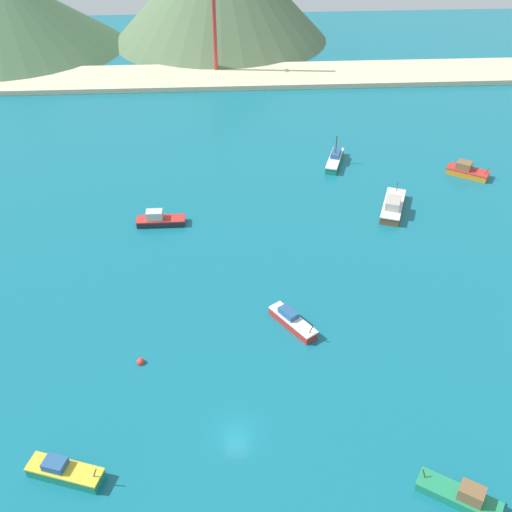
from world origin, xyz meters
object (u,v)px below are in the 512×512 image
fishing_boat_2 (335,160)px  fishing_boat_4 (64,472)px  fishing_boat_1 (159,220)px  fishing_boat_7 (292,321)px  fishing_boat_8 (461,496)px  buoy_0 (141,362)px  radio_tower (214,7)px  fishing_boat_6 (393,206)px  fishing_boat_3 (467,171)px

fishing_boat_2 → fishing_boat_4: 76.45m
fishing_boat_1 → fishing_boat_7: 31.96m
fishing_boat_2 → fishing_boat_8: (0.91, -71.03, -0.02)m
fishing_boat_4 → fishing_boat_7: fishing_boat_4 is taller
buoy_0 → radio_tower: 102.85m
fishing_boat_6 → fishing_boat_8: fishing_boat_6 is taller
fishing_boat_2 → fishing_boat_6: (7.03, -17.54, 0.15)m
fishing_boat_2 → fishing_boat_8: fishing_boat_2 is taller
fishing_boat_3 → fishing_boat_4: 86.61m
fishing_boat_8 → buoy_0: fishing_boat_8 is taller
fishing_boat_3 → fishing_boat_7: fishing_boat_3 is taller
fishing_boat_8 → buoy_0: size_ratio=8.16×
fishing_boat_2 → fishing_boat_8: 71.04m
buoy_0 → fishing_boat_7: bearing=16.2°
fishing_boat_4 → fishing_boat_6: size_ratio=0.77×
fishing_boat_7 → fishing_boat_2: bearing=73.9°
buoy_0 → fishing_boat_3: bearing=38.4°
fishing_boat_2 → fishing_boat_4: fishing_boat_2 is taller
fishing_boat_3 → radio_tower: bearing=129.3°
fishing_boat_3 → fishing_boat_6: fishing_boat_6 is taller
fishing_boat_6 → fishing_boat_8: (-6.12, -53.49, -0.17)m
fishing_boat_4 → fishing_boat_6: 66.55m
fishing_boat_1 → fishing_boat_6: size_ratio=0.74×
fishing_boat_2 → fishing_boat_3: bearing=-14.0°
fishing_boat_8 → buoy_0: bearing=148.3°
fishing_boat_1 → fishing_boat_2: 37.52m
fishing_boat_8 → buoy_0: (-33.29, 20.55, -0.69)m
fishing_boat_6 → fishing_boat_7: size_ratio=1.42×
fishing_boat_3 → buoy_0: size_ratio=7.87×
fishing_boat_6 → buoy_0: fishing_boat_6 is taller
fishing_boat_6 → buoy_0: size_ratio=10.71×
fishing_boat_6 → fishing_boat_2: bearing=111.8°
radio_tower → fishing_boat_4: bearing=-97.9°
fishing_boat_2 → radio_tower: 57.53m
fishing_boat_4 → buoy_0: size_ratio=8.26×
fishing_boat_6 → fishing_boat_7: (-20.02, -27.31, -0.25)m
fishing_boat_3 → fishing_boat_8: bearing=-109.4°
fishing_boat_7 → buoy_0: bearing=-163.8°
fishing_boat_1 → fishing_boat_8: (33.08, -51.73, -0.01)m
fishing_boat_2 → fishing_boat_6: size_ratio=0.88×
fishing_boat_8 → radio_tower: (-23.42, 121.61, 15.66)m
fishing_boat_4 → radio_tower: (16.09, 116.57, 15.72)m
fishing_boat_4 → fishing_boat_8: (39.51, -5.04, 0.06)m
fishing_boat_7 → fishing_boat_8: 29.64m
fishing_boat_4 → fishing_boat_7: (25.61, 21.14, -0.02)m
fishing_boat_4 → buoy_0: bearing=68.1°
fishing_boat_2 → fishing_boat_7: size_ratio=1.25×
fishing_boat_2 → buoy_0: bearing=-122.7°
fishing_boat_2 → fishing_boat_4: size_ratio=1.14×
fishing_boat_8 → fishing_boat_2: bearing=90.7°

